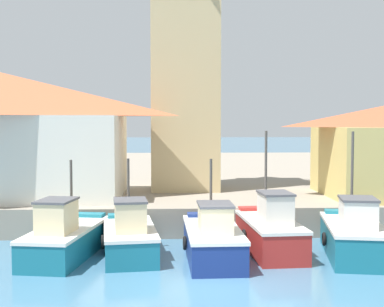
{
  "coord_description": "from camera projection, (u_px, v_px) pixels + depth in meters",
  "views": [
    {
      "loc": [
        -1.12,
        -15.96,
        4.97
      ],
      "look_at": [
        -0.2,
        8.33,
        3.5
      ],
      "focal_mm": 50.0,
      "sensor_mm": 36.0,
      "label": 1
    }
  ],
  "objects": [
    {
      "name": "fishing_boat_left_inner",
      "position": [
        213.0,
        239.0,
        19.25
      ],
      "size": [
        2.09,
        5.13,
        3.58
      ],
      "color": "navy",
      "rests_on": "ground"
    },
    {
      "name": "fishing_boat_left_outer",
      "position": [
        129.0,
        236.0,
        19.75
      ],
      "size": [
        2.44,
        4.87,
        3.56
      ],
      "color": "#196B7F",
      "rests_on": "ground"
    },
    {
      "name": "fishing_boat_far_left",
      "position": [
        65.0,
        237.0,
        19.47
      ],
      "size": [
        2.63,
        5.32,
        3.52
      ],
      "color": "#196B7F",
      "rests_on": "ground"
    },
    {
      "name": "fishing_boat_mid_left",
      "position": [
        270.0,
        231.0,
        20.32
      ],
      "size": [
        2.12,
        5.05,
        4.6
      ],
      "color": "#AD2823",
      "rests_on": "ground"
    },
    {
      "name": "quay_wharf",
      "position": [
        186.0,
        176.0,
        42.48
      ],
      "size": [
        120.0,
        40.0,
        1.29
      ],
      "primitive_type": "cube",
      "color": "gray",
      "rests_on": "ground"
    },
    {
      "name": "ground_plane",
      "position": [
        209.0,
        285.0,
        16.26
      ],
      "size": [
        300.0,
        300.0,
        0.0
      ],
      "primitive_type": "plane",
      "color": "teal"
    },
    {
      "name": "clock_tower",
      "position": [
        185.0,
        31.0,
        28.63
      ],
      "size": [
        4.07,
        4.07,
        17.86
      ],
      "color": "tan",
      "rests_on": "quay_wharf"
    },
    {
      "name": "fishing_boat_center",
      "position": [
        354.0,
        236.0,
        19.51
      ],
      "size": [
        2.75,
        5.0,
        4.59
      ],
      "color": "#196B7F",
      "rests_on": "ground"
    }
  ]
}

